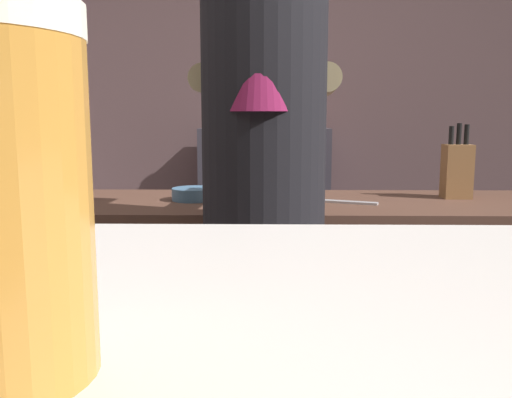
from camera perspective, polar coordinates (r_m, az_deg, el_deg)
name	(u,v)px	position (r m, az deg, el deg)	size (l,w,h in m)	color
wall_back	(257,91)	(3.49, 0.13, 11.28)	(5.20, 0.10, 2.70)	brown
prep_counter	(344,318)	(2.10, 9.25, -12.24)	(2.10, 0.60, 0.89)	brown
back_shelf	(264,222)	(3.27, 0.88, -2.42)	(0.75, 0.36, 1.12)	#3C3741
bartender	(264,186)	(1.50, 0.81, 1.38)	(0.44, 0.52, 1.72)	#242531
knife_block	(457,170)	(2.15, 20.40, 2.89)	(0.10, 0.08, 0.28)	olive
mixing_bowl	(194,194)	(1.99, -6.53, 0.53)	(0.16, 0.16, 0.04)	teal
chefs_knife	(343,202)	(1.93, 9.19, -0.31)	(0.24, 0.03, 0.01)	silver
bottle_olive_oil	(270,116)	(3.11, 1.53, 8.75)	(0.06, 0.06, 0.18)	#D4D37E
bottle_hot_sauce	(249,111)	(3.20, -0.76, 9.30)	(0.06, 0.06, 0.26)	#D4D584
bottle_vinegar	(272,113)	(3.29, 1.69, 9.09)	(0.05, 0.05, 0.24)	#CAC982
bottle_soy	(303,114)	(3.31, 4.92, 8.92)	(0.06, 0.06, 0.22)	red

